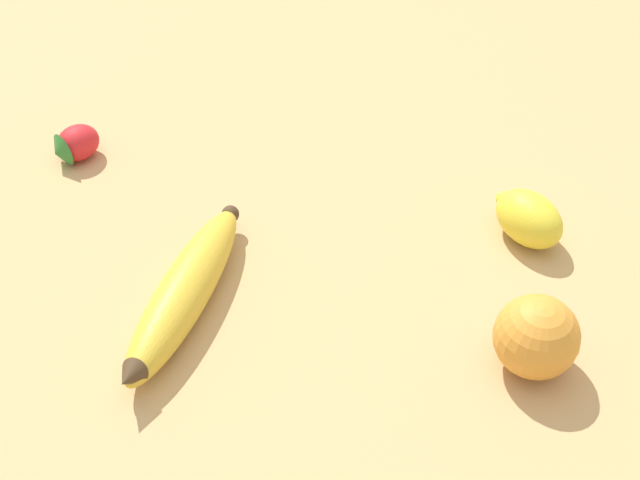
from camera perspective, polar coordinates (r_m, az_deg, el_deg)
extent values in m
plane|color=tan|center=(0.85, 2.00, 0.72)|extent=(3.00, 3.00, 0.00)
ellipsoid|color=gold|center=(0.77, -8.67, -3.29)|extent=(0.19, 0.17, 0.04)
cone|color=#47331E|center=(0.71, -12.15, -8.59)|extent=(0.04, 0.04, 0.03)
sphere|color=#47331E|center=(0.84, -5.75, 1.66)|extent=(0.02, 0.02, 0.02)
sphere|color=orange|center=(0.73, 13.68, -6.04)|extent=(0.07, 0.07, 0.07)
ellipsoid|color=red|center=(0.96, -15.24, 6.03)|extent=(0.05, 0.05, 0.04)
cone|color=#337A33|center=(0.95, -16.35, 5.43)|extent=(0.02, 0.04, 0.04)
ellipsoid|color=yellow|center=(0.85, 13.23, 1.35)|extent=(0.05, 0.07, 0.05)
sphere|color=yellow|center=(0.86, 11.66, 2.61)|extent=(0.01, 0.01, 0.01)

